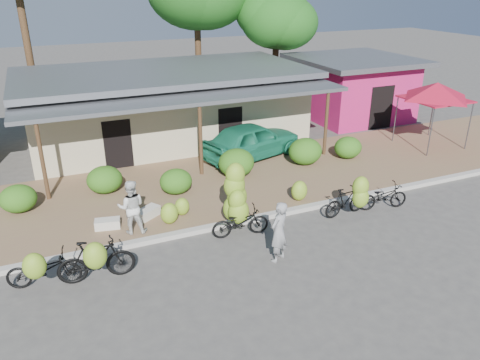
% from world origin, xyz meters
% --- Properties ---
extents(ground, '(100.00, 100.00, 0.00)m').
position_xyz_m(ground, '(0.00, 0.00, 0.00)').
color(ground, '#484542').
rests_on(ground, ground).
extents(sidewalk, '(60.00, 6.00, 0.12)m').
position_xyz_m(sidewalk, '(0.00, 5.00, 0.06)').
color(sidewalk, brown).
rests_on(sidewalk, ground).
extents(curb, '(60.00, 0.25, 0.15)m').
position_xyz_m(curb, '(0.00, 2.00, 0.07)').
color(curb, '#A8A399').
rests_on(curb, ground).
extents(shop_main, '(13.00, 8.50, 3.35)m').
position_xyz_m(shop_main, '(0.00, 10.93, 1.72)').
color(shop_main, '#BFB490').
rests_on(shop_main, ground).
extents(shop_pink, '(6.00, 6.00, 3.25)m').
position_xyz_m(shop_pink, '(10.50, 10.99, 1.67)').
color(shop_pink, '#BA1C5E').
rests_on(shop_pink, ground).
extents(tree_near_right, '(4.27, 4.07, 6.73)m').
position_xyz_m(tree_near_right, '(7.31, 14.61, 5.14)').
color(tree_near_right, '#48341D').
rests_on(tree_near_right, ground).
extents(hedge_0, '(1.17, 1.05, 0.91)m').
position_xyz_m(hedge_0, '(-6.51, 5.45, 0.58)').
color(hedge_0, '#235012').
rests_on(hedge_0, sidewalk).
extents(hedge_1, '(1.24, 1.12, 0.97)m').
position_xyz_m(hedge_1, '(-3.70, 5.85, 0.60)').
color(hedge_1, '#235012').
rests_on(hedge_1, sidewalk).
extents(hedge_2, '(1.15, 1.03, 0.89)m').
position_xyz_m(hedge_2, '(-1.41, 4.78, 0.57)').
color(hedge_2, '#235012').
rests_on(hedge_2, sidewalk).
extents(hedge_3, '(1.39, 1.25, 1.08)m').
position_xyz_m(hedge_3, '(1.16, 5.37, 0.66)').
color(hedge_3, '#235012').
rests_on(hedge_3, sidewalk).
extents(hedge_4, '(1.39, 1.25, 1.08)m').
position_xyz_m(hedge_4, '(4.24, 5.44, 0.66)').
color(hedge_4, '#235012').
rests_on(hedge_4, sidewalk).
extents(hedge_5, '(1.18, 1.06, 0.92)m').
position_xyz_m(hedge_5, '(6.26, 5.33, 0.58)').
color(hedge_5, '#235012').
rests_on(hedge_5, sidewalk).
extents(red_canopy, '(3.50, 3.50, 2.86)m').
position_xyz_m(red_canopy, '(10.66, 5.26, 2.61)').
color(red_canopy, '#59595E').
rests_on(red_canopy, sidewalk).
extents(bike_far_left, '(1.91, 1.37, 1.34)m').
position_xyz_m(bike_far_left, '(-5.95, 0.90, 0.54)').
color(bike_far_left, black).
rests_on(bike_far_left, ground).
extents(bike_left, '(1.97, 1.24, 1.45)m').
position_xyz_m(bike_left, '(-4.68, 0.64, 0.65)').
color(bike_left, black).
rests_on(bike_left, ground).
extents(bike_center, '(1.80, 1.25, 2.14)m').
position_xyz_m(bike_center, '(-0.40, 1.60, 0.84)').
color(bike_center, black).
rests_on(bike_center, ground).
extents(bike_right, '(1.66, 1.17, 1.59)m').
position_xyz_m(bike_right, '(3.25, 1.00, 0.67)').
color(bike_right, black).
rests_on(bike_right, ground).
extents(bike_far_right, '(1.78, 0.90, 0.89)m').
position_xyz_m(bike_far_right, '(4.66, 1.08, 0.45)').
color(bike_far_right, black).
rests_on(bike_far_right, ground).
extents(loose_banana_a, '(0.55, 0.47, 0.69)m').
position_xyz_m(loose_banana_a, '(-2.23, 2.70, 0.47)').
color(loose_banana_a, '#8BB62D').
rests_on(loose_banana_a, sidewalk).
extents(loose_banana_b, '(0.47, 0.40, 0.59)m').
position_xyz_m(loose_banana_b, '(-1.70, 3.09, 0.42)').
color(loose_banana_b, '#8BB62D').
rests_on(loose_banana_b, sidewalk).
extents(loose_banana_c, '(0.57, 0.48, 0.71)m').
position_xyz_m(loose_banana_c, '(2.30, 2.55, 0.47)').
color(loose_banana_c, '#8BB62D').
rests_on(loose_banana_c, sidewalk).
extents(sack_near, '(0.93, 0.80, 0.30)m').
position_xyz_m(sack_near, '(-2.78, 3.37, 0.27)').
color(sack_near, silver).
rests_on(sack_near, sidewalk).
extents(sack_far, '(0.81, 0.52, 0.28)m').
position_xyz_m(sack_far, '(-4.05, 3.17, 0.26)').
color(sack_far, silver).
rests_on(sack_far, sidewalk).
extents(vendor, '(0.76, 0.67, 1.76)m').
position_xyz_m(vendor, '(-0.01, -0.31, 0.88)').
color(vendor, gray).
rests_on(vendor, ground).
extents(bystander, '(0.95, 0.82, 1.68)m').
position_xyz_m(bystander, '(-3.38, 2.60, 0.96)').
color(bystander, silver).
rests_on(bystander, sidewalk).
extents(teal_van, '(4.80, 2.98, 1.52)m').
position_xyz_m(teal_van, '(2.58, 7.00, 0.88)').
color(teal_van, '#1A7555').
rests_on(teal_van, sidewalk).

